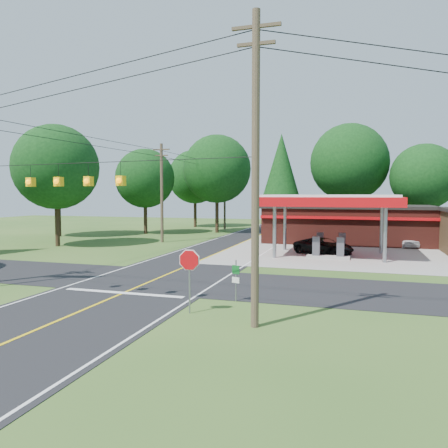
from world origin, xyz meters
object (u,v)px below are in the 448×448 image
(gas_canopy, at_px, (330,202))
(sedan_car, at_px, (405,240))
(suv_car, at_px, (324,246))
(octagonal_stop_sign, at_px, (189,265))

(gas_canopy, xyz_separation_m, sedan_car, (6.37, 8.00, -3.61))
(gas_canopy, bearing_deg, suv_car, 139.60)
(suv_car, xyz_separation_m, octagonal_stop_sign, (-4.00, -19.44, 1.35))
(sedan_car, xyz_separation_m, octagonal_stop_sign, (-10.87, -27.01, 1.37))
(gas_canopy, relative_size, sedan_car, 2.74)
(gas_canopy, distance_m, suv_car, 3.65)
(suv_car, bearing_deg, gas_canopy, -103.45)
(gas_canopy, height_order, suv_car, gas_canopy)
(gas_canopy, xyz_separation_m, octagonal_stop_sign, (-4.50, -19.01, -2.24))
(octagonal_stop_sign, bearing_deg, suv_car, 78.37)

